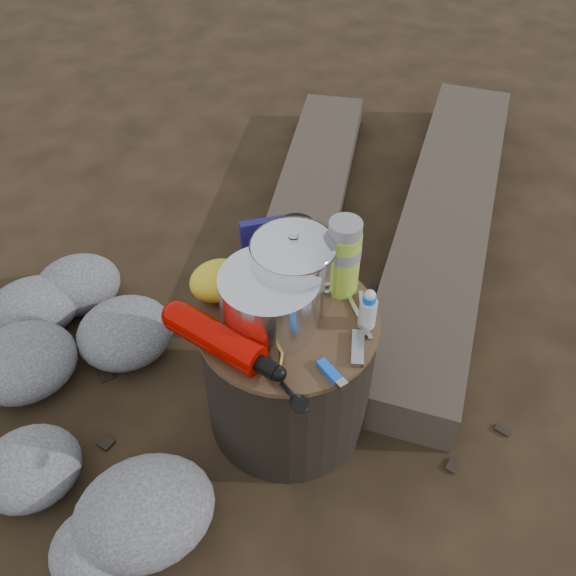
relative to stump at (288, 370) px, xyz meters
name	(u,v)px	position (x,y,z in m)	size (l,w,h in m)	color
ground	(288,413)	(0.00, 0.00, -0.19)	(60.00, 60.00, 0.00)	black
stump	(288,370)	(0.00, 0.00, 0.00)	(0.41, 0.41, 0.38)	black
rock_ring	(85,394)	(-0.48, 0.20, -0.09)	(0.46, 1.01, 0.20)	slate
log_main	(445,221)	(0.78, 0.46, -0.12)	(0.29, 1.69, 0.14)	#3F342B
log_small	(311,197)	(0.42, 0.78, -0.14)	(0.24, 1.30, 0.11)	#3F342B
foil_windscreen	(270,300)	(-0.04, 0.01, 0.26)	(0.22, 0.22, 0.13)	silver
camping_pot	(293,267)	(0.04, 0.06, 0.29)	(0.19, 0.19, 0.19)	silver
fuel_bottle	(216,338)	(-0.17, -0.02, 0.23)	(0.07, 0.29, 0.07)	#B60700
thermos	(343,257)	(0.15, 0.04, 0.29)	(0.08, 0.08, 0.20)	#A5CF36
travel_mug	(296,246)	(0.09, 0.15, 0.25)	(0.08, 0.08, 0.13)	black
stuff_sack	(218,281)	(-0.12, 0.13, 0.24)	(0.13, 0.11, 0.09)	yellow
food_pouch	(264,246)	(0.01, 0.18, 0.26)	(0.11, 0.03, 0.14)	#151153
lighter	(330,371)	(0.02, -0.18, 0.20)	(0.02, 0.08, 0.01)	blue
multitool	(358,348)	(0.10, -0.14, 0.20)	(0.03, 0.10, 0.01)	#A5A6AA
pot_grabber	(360,317)	(0.15, -0.06, 0.20)	(0.04, 0.13, 0.01)	#A5A6AA
spork	(280,380)	(-0.08, -0.15, 0.20)	(0.03, 0.15, 0.01)	black
squeeze_bottle	(368,310)	(0.15, -0.09, 0.24)	(0.04, 0.04, 0.09)	silver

